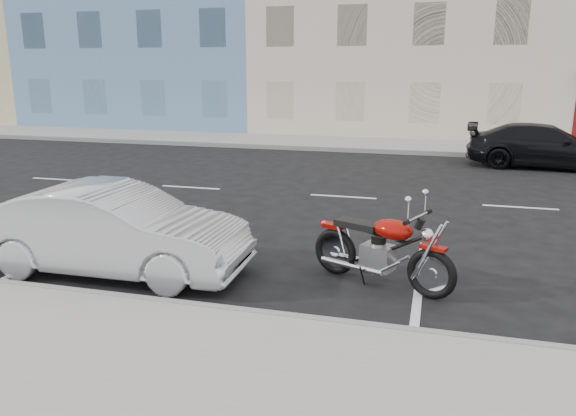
# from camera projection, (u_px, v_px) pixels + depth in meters

# --- Properties ---
(ground) EXTENTS (120.00, 120.00, 0.00)m
(ground) POSITION_uv_depth(u_px,v_px,m) (428.00, 202.00, 13.04)
(ground) COLOR black
(ground) RESTS_ON ground
(sidewalk_far) EXTENTS (80.00, 3.40, 0.15)m
(sidewalk_far) POSITION_uv_depth(u_px,v_px,m) (305.00, 142.00, 22.42)
(sidewalk_far) COLOR gray
(sidewalk_far) RESTS_ON ground
(curb_near) EXTENTS (80.00, 0.12, 0.16)m
(curb_near) POSITION_uv_depth(u_px,v_px,m) (43.00, 291.00, 7.74)
(curb_near) COLOR gray
(curb_near) RESTS_ON ground
(curb_far) EXTENTS (80.00, 0.12, 0.16)m
(curb_far) POSITION_uv_depth(u_px,v_px,m) (295.00, 148.00, 20.83)
(curb_far) COLOR gray
(curb_far) RESTS_ON ground
(bldg_cream) EXTENTS (12.00, 12.00, 11.50)m
(bldg_cream) POSITION_uv_depth(u_px,v_px,m) (402.00, 8.00, 27.35)
(bldg_cream) COLOR beige
(bldg_cream) RESTS_ON ground
(motorcycle) EXTENTS (2.14, 1.08, 1.13)m
(motorcycle) POSITION_uv_depth(u_px,v_px,m) (434.00, 263.00, 7.54)
(motorcycle) COLOR black
(motorcycle) RESTS_ON ground
(sedan_silver) EXTENTS (4.13, 1.49, 1.35)m
(sedan_silver) POSITION_uv_depth(u_px,v_px,m) (114.00, 230.00, 8.48)
(sedan_silver) COLOR #B8BAC0
(sedan_silver) RESTS_ON ground
(car_far) EXTENTS (4.71, 2.17, 1.33)m
(car_far) POSITION_uv_depth(u_px,v_px,m) (544.00, 146.00, 17.21)
(car_far) COLOR black
(car_far) RESTS_ON ground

